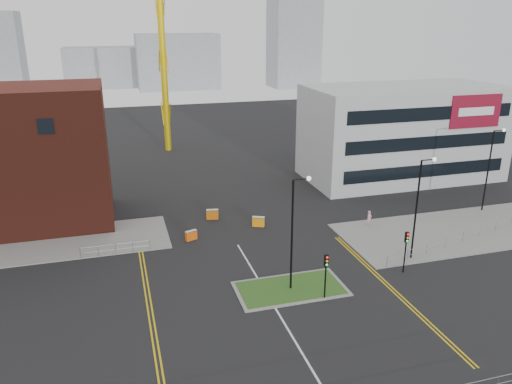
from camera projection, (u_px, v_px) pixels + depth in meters
ground at (304, 356)px, 31.30m from camera, size 200.00×200.00×0.00m
pavement_left at (15, 248)px, 46.00m from camera, size 28.00×8.00×0.12m
pavement_right at (459, 231)px, 49.76m from camera, size 24.00×10.00×0.12m
island_kerb at (291, 289)px, 39.07m from camera, size 8.60×4.60×0.08m
grass_island at (291, 288)px, 39.06m from camera, size 8.00×4.00×0.12m
office_block at (402, 132)px, 65.17m from camera, size 25.00×12.20×12.00m
streetlamp_island at (295, 225)px, 37.36m from camera, size 1.46×0.36×9.18m
streetlamp_right_near at (419, 201)px, 42.33m from camera, size 1.46×0.36×9.18m
streetlamp_right_far at (491, 164)px, 53.26m from camera, size 1.46×0.36×9.18m
traffic_light_island at (326, 268)px, 36.93m from camera, size 0.28×0.33×3.65m
traffic_light_right at (406, 244)px, 40.85m from camera, size 0.28×0.33×3.65m
railing_left at (116, 247)px, 44.50m from camera, size 6.05×0.05×1.10m
railing_right at (463, 236)px, 46.86m from camera, size 19.05×5.05×1.10m
centre_line at (293, 338)px, 33.11m from camera, size 0.15×30.00×0.01m
yellow_left_a at (146, 297)px, 38.01m from camera, size 0.12×24.00×0.01m
yellow_left_b at (150, 296)px, 38.09m from camera, size 0.12×24.00×0.01m
yellow_right_a at (389, 288)px, 39.23m from camera, size 0.12×20.00×0.01m
yellow_right_b at (392, 287)px, 39.31m from camera, size 0.12×20.00×0.01m
skyline_b at (178, 62)px, 149.27m from camera, size 24.00×12.00×16.00m
skyline_c at (294, 40)px, 151.95m from camera, size 14.00×12.00×28.00m
skyline_d at (115, 67)px, 154.28m from camera, size 30.00×12.00×12.00m
pedestrian at (369, 219)px, 50.71m from camera, size 0.70×0.57×1.65m
barrier_left at (212, 214)px, 52.63m from camera, size 1.31×0.64×1.06m
barrier_mid at (191, 235)px, 47.63m from camera, size 1.19×0.74×0.95m
barrier_right at (258, 221)px, 50.76m from camera, size 1.29×0.86×1.03m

